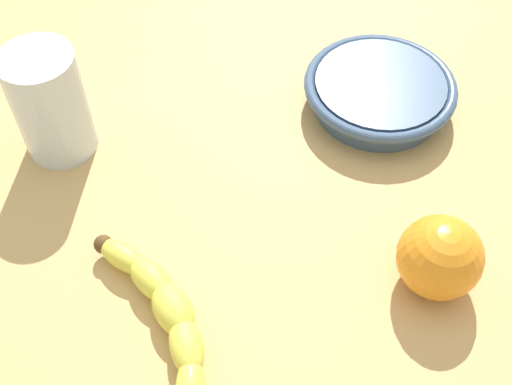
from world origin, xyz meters
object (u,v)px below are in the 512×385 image
object	(u,v)px
smoothie_glass	(51,106)
ceramic_bowl	(379,91)
orange_fruit	(440,257)
banana	(164,314)

from	to	relation	value
smoothie_glass	ceramic_bowl	xyz separation A→B (cm)	(-1.53, -34.60, -3.45)
smoothie_glass	orange_fruit	bearing A→B (deg)	-126.60
banana	smoothie_glass	world-z (taller)	smoothie_glass
ceramic_bowl	smoothie_glass	bearing A→B (deg)	87.46
smoothie_glass	ceramic_bowl	bearing A→B (deg)	-92.54
ceramic_bowl	banana	bearing A→B (deg)	129.12
smoothie_glass	ceramic_bowl	size ratio (longest dim) A/B	0.72
banana	smoothie_glass	bearing A→B (deg)	2.30
ceramic_bowl	orange_fruit	bearing A→B (deg)	174.03
ceramic_bowl	orange_fruit	world-z (taller)	orange_fruit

